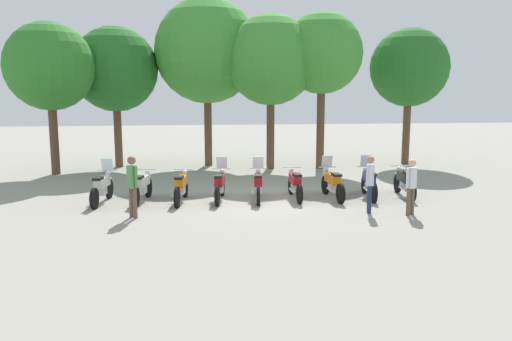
{
  "coord_description": "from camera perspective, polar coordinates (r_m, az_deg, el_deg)",
  "views": [
    {
      "loc": [
        -2.13,
        -15.78,
        3.44
      ],
      "look_at": [
        0.0,
        0.5,
        0.9
      ],
      "focal_mm": 34.91,
      "sensor_mm": 36.0,
      "label": 1
    }
  ],
  "objects": [
    {
      "name": "tree_4",
      "position": [
        23.2,
        7.56,
        13.13
      ],
      "size": [
        3.67,
        3.67,
        7.09
      ],
      "color": "brown",
      "rests_on": "ground_plane"
    },
    {
      "name": "motorcycle_1",
      "position": [
        16.34,
        -12.91,
        -1.79
      ],
      "size": [
        0.71,
        2.18,
        0.99
      ],
      "rotation": [
        0.0,
        0.0,
        1.4
      ],
      "color": "black",
      "rests_on": "ground_plane"
    },
    {
      "name": "tree_1",
      "position": [
        24.31,
        -15.82,
        11.06
      ],
      "size": [
        3.9,
        3.9,
        6.51
      ],
      "color": "brown",
      "rests_on": "ground_plane"
    },
    {
      "name": "motorcycle_2",
      "position": [
        16.08,
        -8.57,
        -1.83
      ],
      "size": [
        0.69,
        2.18,
        0.99
      ],
      "rotation": [
        0.0,
        0.0,
        1.42
      ],
      "color": "black",
      "rests_on": "ground_plane"
    },
    {
      "name": "motorcycle_5",
      "position": [
        16.46,
        4.48,
        -1.52
      ],
      "size": [
        0.62,
        2.19,
        0.99
      ],
      "rotation": [
        0.0,
        0.0,
        1.55
      ],
      "color": "black",
      "rests_on": "ground_plane"
    },
    {
      "name": "ground_plane",
      "position": [
        16.29,
        0.23,
        -3.4
      ],
      "size": [
        80.0,
        80.0,
        0.0
      ],
      "primitive_type": "plane",
      "color": "gray"
    },
    {
      "name": "tree_3",
      "position": [
        22.96,
        1.71,
        12.51
      ],
      "size": [
        4.08,
        4.08,
        7.0
      ],
      "color": "brown",
      "rests_on": "ground_plane"
    },
    {
      "name": "tree_2",
      "position": [
        24.11,
        -5.64,
        13.45
      ],
      "size": [
        4.91,
        4.91,
        7.88
      ],
      "color": "brown",
      "rests_on": "ground_plane"
    },
    {
      "name": "motorcycle_4",
      "position": [
        16.19,
        0.24,
        -1.61
      ],
      "size": [
        0.66,
        2.18,
        1.37
      ],
      "rotation": [
        0.0,
        0.0,
        1.44
      ],
      "color": "black",
      "rests_on": "ground_plane"
    },
    {
      "name": "motorcycle_0",
      "position": [
        16.47,
        -17.22,
        -1.83
      ],
      "size": [
        0.66,
        2.18,
        1.37
      ],
      "rotation": [
        0.0,
        0.0,
        1.44
      ],
      "color": "black",
      "rests_on": "ground_plane"
    },
    {
      "name": "person_0",
      "position": [
        14.74,
        12.93,
        -1.06
      ],
      "size": [
        0.27,
        0.41,
        1.67
      ],
      "rotation": [
        0.0,
        0.0,
        6.05
      ],
      "color": "#232D4C",
      "rests_on": "ground_plane"
    },
    {
      "name": "motorcycle_8",
      "position": [
        17.46,
        16.63,
        -1.27
      ],
      "size": [
        0.64,
        2.19,
        0.99
      ],
      "rotation": [
        0.0,
        0.0,
        1.46
      ],
      "color": "black",
      "rests_on": "ground_plane"
    },
    {
      "name": "person_1",
      "position": [
        14.2,
        -13.99,
        -1.26
      ],
      "size": [
        0.35,
        0.33,
        1.74
      ],
      "rotation": [
        0.0,
        0.0,
        3.96
      ],
      "color": "brown",
      "rests_on": "ground_plane"
    },
    {
      "name": "motorcycle_6",
      "position": [
        16.64,
        8.74,
        -1.43
      ],
      "size": [
        0.62,
        2.19,
        1.37
      ],
      "rotation": [
        0.0,
        0.0,
        1.61
      ],
      "color": "black",
      "rests_on": "ground_plane"
    },
    {
      "name": "tree_5",
      "position": [
        25.57,
        17.15,
        11.16
      ],
      "size": [
        3.76,
        3.76,
        6.57
      ],
      "color": "brown",
      "rests_on": "ground_plane"
    },
    {
      "name": "tree_0",
      "position": [
        22.91,
        -22.57,
        10.91
      ],
      "size": [
        3.69,
        3.69,
        6.42
      ],
      "color": "brown",
      "rests_on": "ground_plane"
    },
    {
      "name": "person_2",
      "position": [
        14.78,
        17.36,
        -1.37
      ],
      "size": [
        0.4,
        0.28,
        1.61
      ],
      "rotation": [
        0.0,
        0.0,
        5.13
      ],
      "color": "brown",
      "rests_on": "ground_plane"
    },
    {
      "name": "motorcycle_3",
      "position": [
        16.18,
        -4.16,
        -1.64
      ],
      "size": [
        0.71,
        2.18,
        1.37
      ],
      "rotation": [
        0.0,
        0.0,
        1.4
      ],
      "color": "black",
      "rests_on": "ground_plane"
    },
    {
      "name": "motorcycle_7",
      "position": [
        17.0,
        12.81,
        -1.33
      ],
      "size": [
        0.68,
        2.18,
        1.37
      ],
      "rotation": [
        0.0,
        0.0,
        1.43
      ],
      "color": "black",
      "rests_on": "ground_plane"
    }
  ]
}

